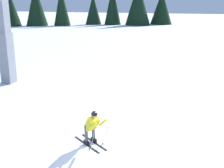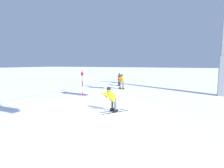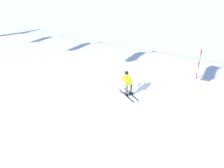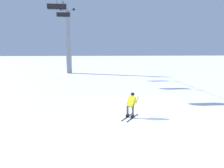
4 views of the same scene
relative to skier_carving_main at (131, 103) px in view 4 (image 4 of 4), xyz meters
name	(u,v)px [view 4 (image 4 of 4)]	position (x,y,z in m)	size (l,w,h in m)	color
ground_plane	(147,115)	(0.22, -1.01, -0.86)	(260.00, 260.00, 0.00)	white
skier_carving_main	(131,103)	(0.00, 0.00, 0.00)	(1.73, 1.40, 1.62)	black
lift_tower_far	(69,47)	(24.13, 6.42, 3.64)	(0.81, 2.56, 10.88)	gray
chairlift_seat_fourth	(57,7)	(13.86, 6.42, 8.21)	(0.61, 2.25, 2.03)	black
chairlift_seat_farthest	(63,14)	(19.21, 6.42, 8.20)	(0.61, 1.92, 2.05)	black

